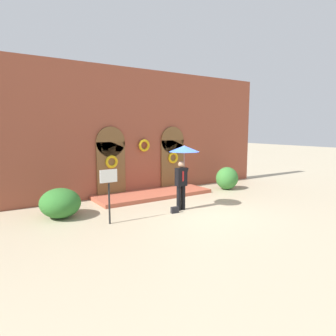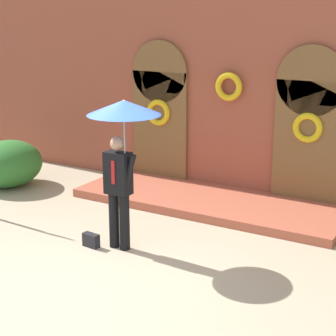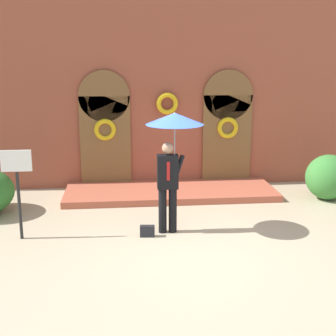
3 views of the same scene
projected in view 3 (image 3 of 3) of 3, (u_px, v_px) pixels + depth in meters
name	position (u px, v px, depth m)	size (l,w,h in m)	color
ground_plane	(188.00, 242.00, 8.76)	(80.00, 80.00, 0.00)	tan
building_facade	(166.00, 84.00, 12.15)	(14.00, 2.30, 5.60)	brown
person_with_umbrella	(173.00, 137.00, 8.81)	(1.10, 1.10, 2.36)	black
handbag	(147.00, 231.00, 8.99)	(0.28, 0.12, 0.22)	black
sign_post	(17.00, 180.00, 8.65)	(0.56, 0.06, 1.72)	black
shrub_right	(329.00, 177.00, 11.25)	(1.12, 1.03, 1.10)	#387A33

